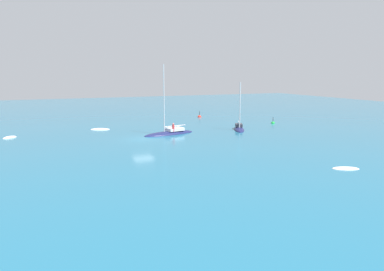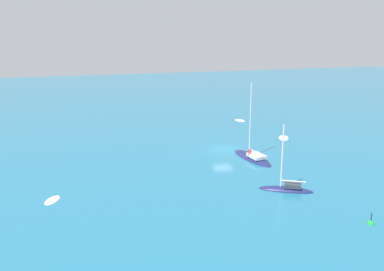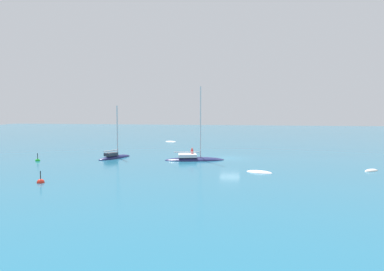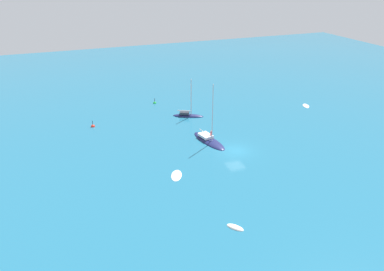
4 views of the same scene
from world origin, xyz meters
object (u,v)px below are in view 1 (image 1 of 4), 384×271
Objects in this scene: mooring_buoy at (273,123)px; ketch at (239,129)px; rib_1 at (100,130)px; dinghy at (10,138)px; channel_buoy at (199,117)px; rib at (346,169)px; sloop at (170,133)px.

ketch is at bearing -66.51° from mooring_buoy.
ketch reaches higher than mooring_buoy.
rib_1 is 27.44m from mooring_buoy.
ketch is at bearing 130.92° from dinghy.
rib_1 is 2.40× the size of mooring_buoy.
channel_buoy is 1.11× the size of mooring_buoy.
ketch reaches higher than rib.
sloop is at bearing -48.17° from rib.
rib is 0.84× the size of rib_1.
dinghy reaches higher than rib_1.
mooring_buoy reaches higher than rib.
mooring_buoy is at bearing 30.08° from channel_buoy.
sloop is 11.12m from rib_1.
mooring_buoy is at bearing 140.00° from ketch.
ketch reaches higher than rib_1.
sloop reaches higher than ketch.
sloop is at bearing -21.65° from rib_1.
rib is at bearing -6.31° from channel_buoy.
dinghy is at bearing -93.08° from mooring_buoy.
ketch is 5.63× the size of mooring_buoy.
sloop is 10.57m from ketch.
rib_1 is at bearing -56.79° from sloop.
rib_1 is at bearing -39.73° from rib.
channel_buoy is 14.65m from mooring_buoy.
rib_1 is 0.43× the size of ketch.
sloop is (-23.47, -7.48, 0.12)m from rib.
rib is at bearing -40.62° from rib_1.
dinghy is 1.38× the size of channel_buoy.
dinghy is at bearing -27.24° from sloop.
ketch reaches higher than channel_buoy.
dinghy is 1.54× the size of mooring_buoy.
rib is 0.36× the size of ketch.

